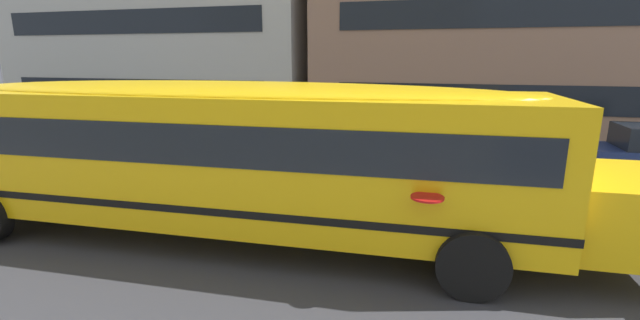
{
  "coord_description": "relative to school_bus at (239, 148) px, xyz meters",
  "views": [
    {
      "loc": [
        4.03,
        -8.78,
        3.51
      ],
      "look_at": [
        1.83,
        -0.73,
        1.51
      ],
      "focal_mm": 24.16,
      "sensor_mm": 36.0,
      "label": 1
    }
  ],
  "objects": [
    {
      "name": "school_bus",
      "position": [
        0.0,
        0.0,
        0.0
      ],
      "size": [
        13.83,
        3.35,
        3.07
      ],
      "rotation": [
        0.0,
        0.0,
        0.04
      ],
      "color": "yellow",
      "rests_on": "ground_plane"
    },
    {
      "name": "lane_centreline",
      "position": [
        -0.42,
        1.44,
        -1.82
      ],
      "size": [
        110.0,
        0.16,
        0.01
      ],
      "primitive_type": "cube",
      "color": "silver",
      "rests_on": "ground_plane"
    },
    {
      "name": "sidewalk_far",
      "position": [
        -0.42,
        9.22,
        -1.82
      ],
      "size": [
        120.0,
        3.0,
        0.01
      ],
      "primitive_type": "cube",
      "color": "gray",
      "rests_on": "ground_plane"
    },
    {
      "name": "ground_plane",
      "position": [
        -0.42,
        1.44,
        -1.82
      ],
      "size": [
        400.0,
        400.0,
        0.0
      ],
      "primitive_type": "plane",
      "color": "#38383D"
    }
  ]
}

